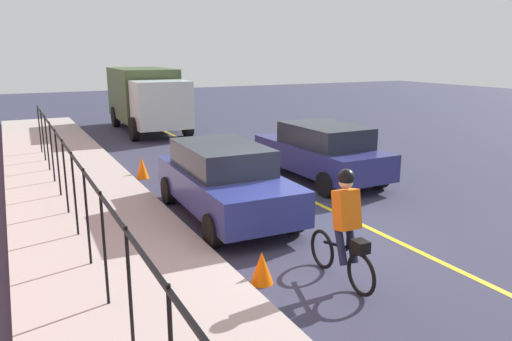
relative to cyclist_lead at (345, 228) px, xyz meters
name	(u,v)px	position (x,y,z in m)	size (l,w,h in m)	color
ground_plane	(297,238)	(1.92, -0.37, -0.91)	(80.00, 80.00, 0.00)	#303146
lane_line_centre	(363,225)	(1.92, -1.97, -0.91)	(36.00, 0.12, 0.01)	yellow
sidewalk	(120,269)	(1.92, 3.03, -0.84)	(40.00, 3.20, 0.15)	#A69A96
iron_fence	(79,185)	(2.92, 3.43, 0.38)	(19.14, 0.04, 1.60)	black
cyclist_lead	(345,228)	(0.00, 0.00, 0.00)	(1.71, 0.37, 1.83)	black
patrol_sedan	(321,151)	(5.44, -3.31, -0.09)	(4.43, 1.98, 1.58)	navy
parked_sedan_rear	(224,180)	(3.80, 0.35, -0.09)	(4.45, 2.03, 1.58)	navy
box_truck_background	(146,96)	(16.55, -1.36, 0.64)	(6.78, 2.71, 2.78)	#3D502D
traffic_cone_near	(262,268)	(0.57, 1.13, -0.65)	(0.36, 0.36, 0.52)	#F45D04
traffic_cone_far	(142,168)	(7.90, 1.12, -0.61)	(0.36, 0.36, 0.60)	#FE6405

